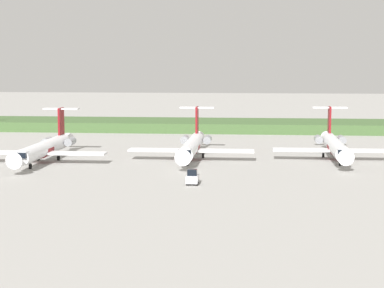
# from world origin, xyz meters

# --- Properties ---
(ground_plane) EXTENTS (500.00, 500.00, 0.00)m
(ground_plane) POSITION_xyz_m (0.00, 30.00, 0.00)
(ground_plane) COLOR #9E9B96
(grass_berm) EXTENTS (320.00, 20.00, 2.49)m
(grass_berm) POSITION_xyz_m (0.00, 66.55, 1.25)
(grass_berm) COLOR #426033
(grass_berm) RESTS_ON ground
(regional_jet_second) EXTENTS (22.81, 31.00, 9.00)m
(regional_jet_second) POSITION_xyz_m (-26.04, 7.33, 2.54)
(regional_jet_second) COLOR white
(regional_jet_second) RESTS_ON ground
(regional_jet_third) EXTENTS (22.81, 31.00, 9.00)m
(regional_jet_third) POSITION_xyz_m (-0.15, 13.18, 2.54)
(regional_jet_third) COLOR white
(regional_jet_third) RESTS_ON ground
(regional_jet_fourth) EXTENTS (22.81, 31.00, 9.00)m
(regional_jet_fourth) POSITION_xyz_m (26.04, 15.83, 2.54)
(regional_jet_fourth) COLOR white
(regional_jet_fourth) RESTS_ON ground
(baggage_tug) EXTENTS (1.72, 3.20, 2.30)m
(baggage_tug) POSITION_xyz_m (2.37, -12.49, 1.00)
(baggage_tug) COLOR silver
(baggage_tug) RESTS_ON ground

